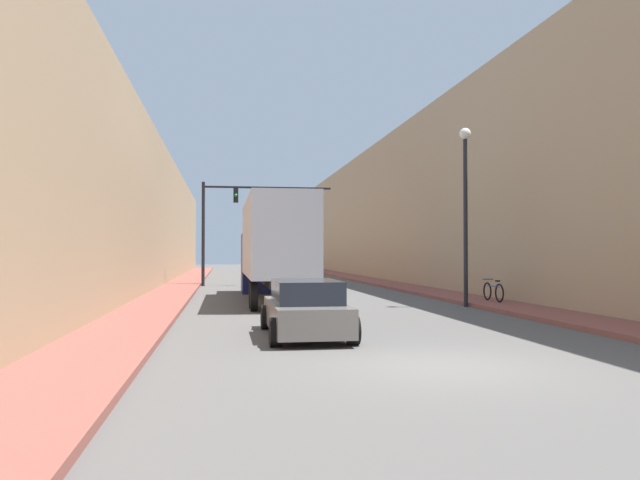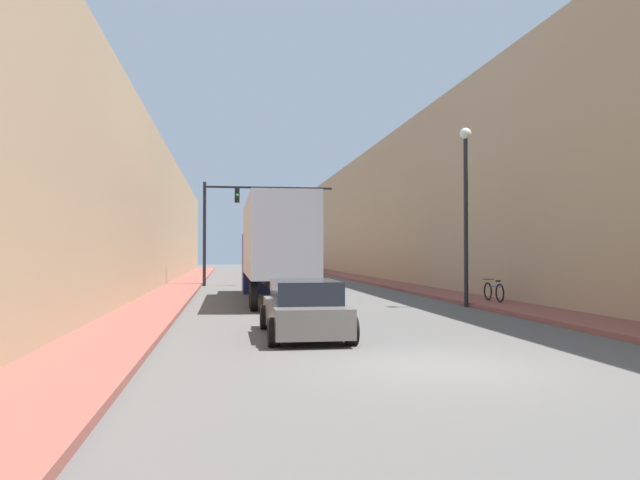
{
  "view_description": "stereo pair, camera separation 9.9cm",
  "coord_description": "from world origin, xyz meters",
  "views": [
    {
      "loc": [
        -3.88,
        -10.79,
        2.05
      ],
      "look_at": [
        -0.53,
        10.95,
        2.5
      ],
      "focal_mm": 35.0,
      "sensor_mm": 36.0,
      "label": 1
    },
    {
      "loc": [
        -3.79,
        -10.8,
        2.05
      ],
      "look_at": [
        -0.53,
        10.95,
        2.5
      ],
      "focal_mm": 35.0,
      "sensor_mm": 36.0,
      "label": 2
    }
  ],
  "objects": [
    {
      "name": "sedan_car",
      "position": [
        -1.91,
        4.37,
        0.66
      ],
      "size": [
        1.97,
        4.46,
        1.38
      ],
      "color": "slate",
      "rests_on": "ground"
    },
    {
      "name": "ground_plane",
      "position": [
        0.0,
        0.0,
        0.0
      ],
      "size": [
        200.0,
        200.0,
        0.0
      ],
      "primitive_type": "plane",
      "color": "#565451"
    },
    {
      "name": "traffic_signal_gantry",
      "position": [
        -2.93,
        28.31,
        4.66
      ],
      "size": [
        8.07,
        0.35,
        6.44
      ],
      "color": "black",
      "rests_on": "ground"
    },
    {
      "name": "sidewalk_left",
      "position": [
        -6.39,
        30.0,
        0.07
      ],
      "size": [
        2.16,
        80.0,
        0.15
      ],
      "color": "brown",
      "rests_on": "ground"
    },
    {
      "name": "sidewalk_right",
      "position": [
        6.39,
        30.0,
        0.07
      ],
      "size": [
        2.16,
        80.0,
        0.15
      ],
      "color": "brown",
      "rests_on": "ground"
    },
    {
      "name": "street_lamp",
      "position": [
        5.16,
        11.68,
        4.36
      ],
      "size": [
        0.44,
        0.44,
        6.8
      ],
      "color": "black",
      "rests_on": "ground"
    },
    {
      "name": "parked_bicycle",
      "position": [
        6.55,
        12.31,
        0.53
      ],
      "size": [
        0.44,
        1.82,
        0.86
      ],
      "color": "black",
      "rests_on": "sidewalk_right"
    },
    {
      "name": "building_right",
      "position": [
        10.47,
        30.0,
        5.2
      ],
      "size": [
        6.0,
        80.0,
        10.4
      ],
      "color": "tan",
      "rests_on": "ground"
    },
    {
      "name": "building_left",
      "position": [
        -10.47,
        30.0,
        4.32
      ],
      "size": [
        6.0,
        80.0,
        8.64
      ],
      "color": "tan",
      "rests_on": "ground"
    },
    {
      "name": "semi_truck",
      "position": [
        -1.78,
        16.3,
        2.34
      ],
      "size": [
        2.42,
        12.9,
        4.21
      ],
      "color": "#B2B7C1",
      "rests_on": "ground"
    }
  ]
}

